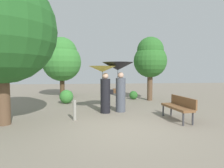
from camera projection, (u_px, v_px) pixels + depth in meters
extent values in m
plane|color=gray|center=(122.00, 128.00, 5.72)|extent=(40.00, 40.00, 0.00)
cylinder|color=black|center=(105.00, 96.00, 7.78)|extent=(0.41, 0.41, 1.42)
sphere|color=tan|center=(105.00, 76.00, 7.73)|extent=(0.25, 0.25, 0.25)
cylinder|color=#333338|center=(102.00, 81.00, 7.74)|extent=(0.02, 0.02, 0.77)
cone|color=#D8C64C|center=(102.00, 69.00, 7.71)|extent=(1.13, 1.13, 0.24)
cube|color=black|center=(112.00, 92.00, 7.77)|extent=(0.14, 0.10, 0.20)
cylinder|color=#474C56|center=(121.00, 95.00, 8.02)|extent=(0.41, 0.41, 1.44)
sphere|color=tan|center=(121.00, 75.00, 7.96)|extent=(0.26, 0.26, 0.26)
cylinder|color=#333338|center=(118.00, 80.00, 7.98)|extent=(0.02, 0.02, 0.83)
cone|color=black|center=(118.00, 66.00, 7.94)|extent=(1.33, 1.33, 0.33)
cube|color=brown|center=(114.00, 91.00, 8.02)|extent=(0.14, 0.10, 0.20)
cylinder|color=#38383D|center=(163.00, 110.00, 7.27)|extent=(0.06, 0.06, 0.44)
cylinder|color=#38383D|center=(171.00, 110.00, 7.34)|extent=(0.06, 0.06, 0.44)
cylinder|color=#38383D|center=(183.00, 119.00, 5.97)|extent=(0.06, 0.06, 0.44)
cylinder|color=#38383D|center=(193.00, 118.00, 6.04)|extent=(0.06, 0.06, 0.44)
cube|color=brown|center=(177.00, 107.00, 6.64)|extent=(0.59, 1.54, 0.08)
cube|color=brown|center=(183.00, 102.00, 6.68)|extent=(0.21, 1.50, 0.35)
cylinder|color=#4C3823|center=(62.00, 73.00, 12.85)|extent=(0.31, 0.31, 3.14)
sphere|color=#387F33|center=(62.00, 62.00, 12.80)|extent=(2.61, 2.61, 2.61)
sphere|color=#387F33|center=(62.00, 53.00, 12.76)|extent=(2.09, 2.09, 2.09)
cylinder|color=brown|center=(150.00, 74.00, 11.08)|extent=(0.31, 0.31, 3.11)
sphere|color=#2D6B28|center=(150.00, 61.00, 11.02)|extent=(1.94, 1.94, 1.94)
sphere|color=#2D6B28|center=(150.00, 50.00, 10.98)|extent=(1.55, 1.55, 1.55)
cylinder|color=brown|center=(2.00, 61.00, 5.98)|extent=(0.41, 0.41, 4.10)
sphere|color=#235B23|center=(0.00, 29.00, 5.90)|extent=(3.49, 3.49, 3.49)
sphere|color=#387F33|center=(66.00, 97.00, 10.08)|extent=(0.73, 0.73, 0.73)
sphere|color=#2D6B28|center=(133.00, 95.00, 11.57)|extent=(0.51, 0.51, 0.51)
cylinder|color=gray|center=(75.00, 110.00, 6.64)|extent=(0.12, 0.12, 0.72)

